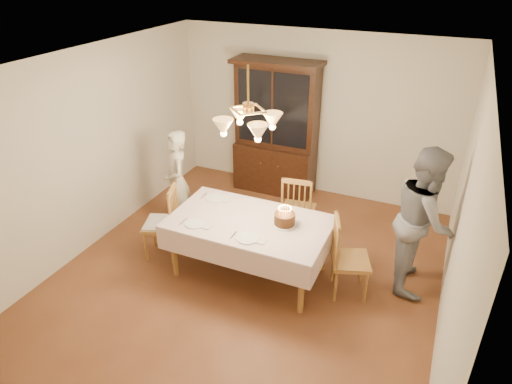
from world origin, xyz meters
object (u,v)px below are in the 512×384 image
at_px(chair_far_side, 298,211).
at_px(birthday_cake, 285,219).
at_px(dining_table, 249,226).
at_px(elderly_woman, 177,182).
at_px(china_hutch, 276,131).

relative_size(chair_far_side, birthday_cake, 3.33).
xyz_separation_m(dining_table, elderly_woman, (-1.36, 0.56, 0.06)).
bearing_deg(birthday_cake, elderly_woman, 165.18).
height_order(dining_table, birthday_cake, birthday_cake).
distance_m(chair_far_side, birthday_cake, 0.97).
distance_m(elderly_woman, birthday_cake, 1.84).
bearing_deg(elderly_woman, birthday_cake, 33.22).
relative_size(dining_table, elderly_woman, 1.28).
distance_m(dining_table, china_hutch, 2.35).
bearing_deg(chair_far_side, birthday_cake, -82.06).
bearing_deg(chair_far_side, china_hutch, 123.46).
distance_m(china_hutch, chair_far_side, 1.64).
bearing_deg(china_hutch, chair_far_side, -56.54).
height_order(dining_table, chair_far_side, chair_far_side).
distance_m(china_hutch, elderly_woman, 1.90).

